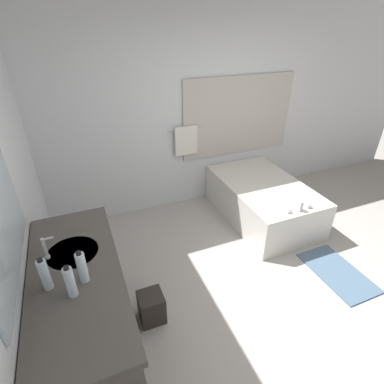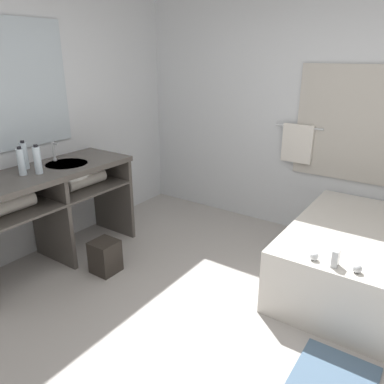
# 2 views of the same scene
# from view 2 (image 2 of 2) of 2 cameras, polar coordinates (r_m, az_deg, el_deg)

# --- Properties ---
(ground_plane) EXTENTS (16.00, 16.00, 0.00)m
(ground_plane) POSITION_cam_2_polar(r_m,az_deg,el_deg) (2.65, 2.94, -24.17)
(ground_plane) COLOR #A8A39E
(ground_plane) RESTS_ON ground
(wall_back_with_blinds) EXTENTS (7.40, 0.13, 2.70)m
(wall_back_with_blinds) POSITION_cam_2_polar(r_m,az_deg,el_deg) (4.00, 20.98, 11.64)
(wall_back_with_blinds) COLOR silver
(wall_back_with_blinds) RESTS_ON ground_plane
(vanity_counter) EXTENTS (0.62, 1.58, 0.90)m
(vanity_counter) POSITION_cam_2_polar(r_m,az_deg,el_deg) (3.61, -20.72, -0.35)
(vanity_counter) COLOR #4C4742
(vanity_counter) RESTS_ON ground_plane
(sink_faucet) EXTENTS (0.09, 0.04, 0.18)m
(sink_faucet) POSITION_cam_2_polar(r_m,az_deg,el_deg) (3.77, -20.28, 5.76)
(sink_faucet) COLOR silver
(sink_faucet) RESTS_ON vanity_counter
(bathtub) EXTENTS (0.97, 1.58, 0.64)m
(bathtub) POSITION_cam_2_polar(r_m,az_deg,el_deg) (3.44, 23.38, -8.71)
(bathtub) COLOR silver
(bathtub) RESTS_ON ground_plane
(water_bottle_1) EXTENTS (0.06, 0.06, 0.25)m
(water_bottle_1) POSITION_cam_2_polar(r_m,az_deg,el_deg) (3.40, -22.47, 4.53)
(water_bottle_1) COLOR silver
(water_bottle_1) RESTS_ON vanity_counter
(water_bottle_2) EXTENTS (0.06, 0.06, 0.24)m
(water_bottle_2) POSITION_cam_2_polar(r_m,az_deg,el_deg) (3.42, -24.58, 4.22)
(water_bottle_2) COLOR silver
(water_bottle_2) RESTS_ON vanity_counter
(water_bottle_3) EXTENTS (0.06, 0.06, 0.25)m
(water_bottle_3) POSITION_cam_2_polar(r_m,az_deg,el_deg) (3.60, -24.19, 5.10)
(water_bottle_3) COLOR silver
(water_bottle_3) RESTS_ON vanity_counter
(waste_bin) EXTENTS (0.22, 0.22, 0.30)m
(waste_bin) POSITION_cam_2_polar(r_m,az_deg,el_deg) (3.49, -13.10, -9.54)
(waste_bin) COLOR #2D2823
(waste_bin) RESTS_ON ground_plane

